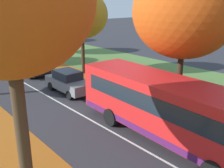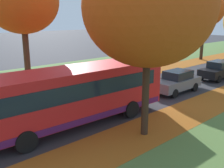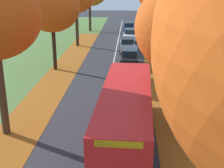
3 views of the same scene
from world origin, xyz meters
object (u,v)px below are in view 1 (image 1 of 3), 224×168
Objects in this scene: tree_right_mid at (82,15)px; tree_right_far at (25,11)px; car_silver_third_in_line at (5,56)px; bus at (169,107)px; tree_left_near at (7,0)px; tree_right_near at (185,12)px; car_black_following at (32,66)px; car_grey_lead at (69,82)px.

tree_right_mid is 11.90m from tree_right_far.
tree_right_mid is at bearing -64.82° from car_silver_third_in_line.
tree_right_mid is 0.70× the size of bus.
tree_right_near is (9.99, 1.15, -0.61)m from tree_left_near.
car_black_following is (0.12, 15.44, -0.89)m from bus.
bus is at bearing -107.15° from tree_right_mid.
tree_right_near is 2.02× the size of car_grey_lead.
car_grey_lead is (6.83, 8.43, -5.69)m from tree_left_near.
car_black_following and car_silver_third_in_line have the same top height.
tree_left_near is 0.83× the size of bus.
car_black_following is (0.06, 6.42, 0.00)m from car_grey_lead.
tree_left_near reaches higher than car_grey_lead.
tree_right_near is 1.17× the size of tree_right_far.
bus is at bearing -90.45° from car_black_following.
tree_right_far is 6.78m from car_silver_third_in_line.
tree_right_mid is 10.58m from car_silver_third_in_line.
car_grey_lead is 0.99× the size of car_black_following.
car_black_following is (6.89, 14.85, -5.69)m from tree_left_near.
bus reaches higher than car_silver_third_in_line.
car_black_following is (-3.74, -9.15, -4.40)m from tree_right_far.
tree_left_near is 16.19m from tree_right_mid.
tree_right_mid reaches higher than bus.
car_grey_lead is 12.36m from car_silver_third_in_line.
tree_left_near is 10.08m from tree_right_near.
tree_right_near is at bearing -80.18° from car_silver_third_in_line.
tree_left_near is 1.03× the size of tree_right_near.
tree_right_near reaches higher than car_silver_third_in_line.
tree_right_far is 1.72× the size of car_grey_lead.
bus is 9.06m from car_grey_lead.
tree_left_near reaches higher than tree_right_far.
tree_right_near is 2.01× the size of car_black_following.
car_black_following is (-3.79, 2.75, -4.45)m from tree_right_mid.
tree_right_far is 1.71× the size of car_black_following.
tree_right_near is 0.81× the size of bus.
car_black_following is at bearing 144.11° from tree_right_mid.
car_grey_lead is at bearing -90.52° from car_black_following.
tree_right_near reaches higher than tree_right_far.
tree_right_mid is at bearing 48.57° from tree_left_near.
tree_right_far reaches higher than bus.
bus is at bearing -90.40° from car_grey_lead.
bus is 21.40m from car_silver_third_in_line.
tree_left_near is 2.05× the size of car_silver_third_in_line.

